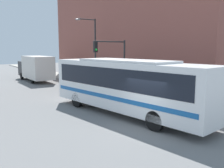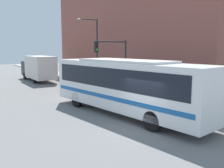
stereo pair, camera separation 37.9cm
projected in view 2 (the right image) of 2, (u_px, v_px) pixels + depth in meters
name	position (u px, v px, depth m)	size (l,w,h in m)	color
ground_plane	(144.00, 129.00, 12.59)	(120.00, 120.00, 0.00)	slate
sidewalk	(79.00, 79.00, 32.34)	(2.48, 70.00, 0.17)	#A8A399
building_facade	(129.00, 33.00, 29.60)	(6.00, 28.00, 11.66)	brown
city_bus	(125.00, 83.00, 15.13)	(4.10, 11.89, 3.37)	white
delivery_truck	(38.00, 67.00, 31.12)	(2.33, 8.10, 3.12)	silver
fire_hydrant	(146.00, 92.00, 20.20)	(0.26, 0.35, 0.73)	#999999
traffic_light_pole	(114.00, 56.00, 21.81)	(3.28, 0.35, 4.60)	#2D2D2D
parking_meter	(125.00, 81.00, 22.56)	(0.14, 0.14, 1.36)	#2D2D2D
street_lamp	(95.00, 46.00, 26.74)	(2.40, 0.28, 6.98)	#2D2D2D
pedestrian_near_corner	(153.00, 84.00, 21.14)	(0.34, 0.34, 1.72)	slate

